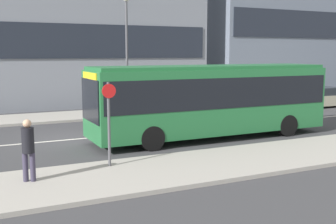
# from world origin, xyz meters

# --- Properties ---
(ground_plane) EXTENTS (120.00, 120.00, 0.00)m
(ground_plane) POSITION_xyz_m (0.00, 0.00, 0.00)
(ground_plane) COLOR #3A3A3D
(sidewalk_near) EXTENTS (44.00, 3.50, 0.13)m
(sidewalk_near) POSITION_xyz_m (0.00, -6.25, 0.07)
(sidewalk_near) COLOR #A39E93
(sidewalk_near) RESTS_ON ground_plane
(sidewalk_far) EXTENTS (44.00, 3.50, 0.13)m
(sidewalk_far) POSITION_xyz_m (0.00, 6.25, 0.07)
(sidewalk_far) COLOR #A39E93
(sidewalk_far) RESTS_ON ground_plane
(lane_centerline) EXTENTS (41.80, 0.16, 0.01)m
(lane_centerline) POSITION_xyz_m (0.00, 0.00, 0.00)
(lane_centerline) COLOR silver
(lane_centerline) RESTS_ON ground_plane
(city_bus) EXTENTS (10.61, 2.63, 3.14)m
(city_bus) POSITION_xyz_m (5.43, -2.22, 1.81)
(city_bus) COLOR #236B38
(city_bus) RESTS_ON ground_plane
(parked_car_0) EXTENTS (3.96, 1.79, 1.37)m
(parked_car_0) POSITION_xyz_m (12.90, 3.24, 0.64)
(parked_car_0) COLOR silver
(parked_car_0) RESTS_ON ground_plane
(parked_car_1) EXTENTS (4.53, 1.75, 1.34)m
(parked_car_1) POSITION_xyz_m (17.84, 3.54, 0.63)
(parked_car_1) COLOR #A39E84
(parked_car_1) RESTS_ON ground_plane
(pedestrian_near_stop) EXTENTS (0.34, 0.34, 1.75)m
(pedestrian_near_stop) POSITION_xyz_m (-2.60, -5.79, 1.13)
(pedestrian_near_stop) COLOR #383347
(pedestrian_near_stop) RESTS_ON sidewalk_near
(bus_stop_sign) EXTENTS (0.44, 0.12, 2.66)m
(bus_stop_sign) POSITION_xyz_m (-0.10, -5.24, 1.68)
(bus_stop_sign) COLOR #4C4C51
(bus_stop_sign) RESTS_ON sidewalk_near
(street_lamp) EXTENTS (0.36, 0.36, 6.74)m
(street_lamp) POSITION_xyz_m (4.30, 5.10, 4.25)
(street_lamp) COLOR #4C4C51
(street_lamp) RESTS_ON sidewalk_far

